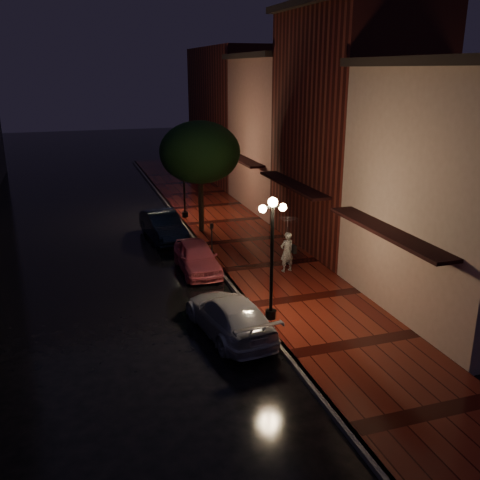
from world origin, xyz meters
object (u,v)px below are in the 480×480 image
object	(u,v)px
street_tree	(200,154)
silver_car	(230,316)
woman_with_umbrella	(287,235)
pink_car	(197,257)
streetlamp_near	(272,252)
navy_car	(163,226)
streetlamp_far	(184,176)
parking_meter	(212,235)

from	to	relation	value
street_tree	silver_car	size ratio (longest dim) A/B	1.27
street_tree	woman_with_umbrella	world-z (taller)	street_tree
street_tree	pink_car	xyz separation A→B (m)	(-1.55, -5.45, -3.58)
silver_car	woman_with_umbrella	distance (m)	5.98
streetlamp_near	navy_car	xyz separation A→B (m)	(-1.88, 10.66, -1.88)
pink_car	woman_with_umbrella	size ratio (longest dim) A/B	1.60
streetlamp_far	silver_car	distance (m)	14.60
pink_car	silver_car	xyz separation A→B (m)	(-0.31, -5.93, -0.01)
pink_car	navy_car	bearing A→B (deg)	96.81
streetlamp_near	street_tree	distance (m)	11.12
streetlamp_far	woman_with_umbrella	world-z (taller)	streetlamp_far
parking_meter	streetlamp_near	bearing A→B (deg)	-104.10
streetlamp_near	woman_with_umbrella	bearing A→B (deg)	60.64
navy_car	streetlamp_near	bearing A→B (deg)	-85.97
pink_car	streetlamp_far	bearing A→B (deg)	81.63
navy_car	parking_meter	xyz separation A→B (m)	(1.70, -3.42, 0.33)
woman_with_umbrella	pink_car	bearing A→B (deg)	-32.83
street_tree	pink_car	distance (m)	6.70
silver_car	woman_with_umbrella	bearing A→B (deg)	-138.34
streetlamp_near	pink_car	bearing A→B (deg)	103.16
street_tree	navy_car	size ratio (longest dim) A/B	1.33
street_tree	pink_car	world-z (taller)	street_tree
street_tree	silver_car	xyz separation A→B (m)	(-1.86, -11.38, -3.58)
navy_car	silver_car	size ratio (longest dim) A/B	0.96
street_tree	woman_with_umbrella	bearing A→B (deg)	-73.85
pink_car	streetlamp_near	bearing A→B (deg)	-76.50
streetlamp_near	pink_car	size ratio (longest dim) A/B	1.10
silver_car	parking_meter	xyz separation A→B (m)	(1.43, 7.63, 0.39)
silver_car	woman_with_umbrella	xyz separation A→B (m)	(3.88, 4.42, 1.11)
navy_car	pink_car	bearing A→B (deg)	-89.48
streetlamp_near	streetlamp_far	world-z (taller)	same
navy_car	street_tree	bearing A→B (deg)	2.96
streetlamp_far	pink_car	world-z (taller)	streetlamp_far
streetlamp_near	woman_with_umbrella	world-z (taller)	streetlamp_near
streetlamp_near	streetlamp_far	distance (m)	14.00
streetlamp_near	street_tree	size ratio (longest dim) A/B	0.74
streetlamp_far	woman_with_umbrella	size ratio (longest dim) A/B	1.76
streetlamp_far	pink_car	bearing A→B (deg)	-98.71
street_tree	woman_with_umbrella	distance (m)	7.65
woman_with_umbrella	parking_meter	xyz separation A→B (m)	(-2.45, 3.20, -0.72)
navy_car	woman_with_umbrella	xyz separation A→B (m)	(4.15, -6.62, 1.05)
navy_car	silver_car	world-z (taller)	navy_car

